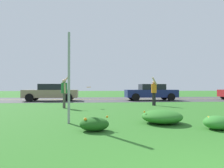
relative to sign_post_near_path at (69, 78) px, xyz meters
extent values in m
plane|color=#2D6B23|center=(2.65, 4.30, -1.47)|extent=(120.00, 120.00, 0.00)
cube|color=#424244|center=(2.65, 13.67, -1.47)|extent=(120.00, 8.63, 0.01)
cube|color=yellow|center=(2.65, 13.67, -1.46)|extent=(120.00, 0.16, 0.00)
ellipsoid|color=#337F2D|center=(4.19, -1.43, -1.28)|extent=(0.76, 0.79, 0.38)
sphere|color=gold|center=(4.21, -1.10, -1.27)|extent=(0.06, 0.06, 0.06)
sphere|color=gold|center=(3.99, -1.28, -1.24)|extent=(0.08, 0.08, 0.08)
sphere|color=gold|center=(4.01, -1.52, -1.25)|extent=(0.07, 0.07, 0.07)
sphere|color=gold|center=(4.23, -1.08, -1.19)|extent=(0.07, 0.07, 0.07)
sphere|color=gold|center=(3.96, -1.38, -1.17)|extent=(0.06, 0.06, 0.06)
sphere|color=gold|center=(4.02, -1.27, -1.16)|extent=(0.06, 0.06, 0.06)
ellipsoid|color=#1E5619|center=(0.80, -1.29, -1.29)|extent=(0.78, 0.67, 0.36)
sphere|color=orange|center=(1.15, -1.19, -1.12)|extent=(0.06, 0.06, 0.06)
sphere|color=orange|center=(0.86, -1.44, -1.27)|extent=(0.09, 0.09, 0.09)
sphere|color=orange|center=(0.74, -1.50, -1.26)|extent=(0.07, 0.07, 0.07)
sphere|color=orange|center=(0.63, -1.12, -1.21)|extent=(0.08, 0.08, 0.08)
sphere|color=orange|center=(0.57, -1.40, -1.15)|extent=(0.08, 0.08, 0.08)
ellipsoid|color=#2D7526|center=(2.99, -0.29, -1.26)|extent=(1.29, 1.37, 0.43)
sphere|color=orange|center=(2.59, -0.06, -1.15)|extent=(0.06, 0.06, 0.06)
sphere|color=orange|center=(3.15, -0.47, -1.22)|extent=(0.05, 0.05, 0.05)
sphere|color=orange|center=(2.98, -0.06, -1.12)|extent=(0.05, 0.05, 0.05)
sphere|color=orange|center=(2.83, -0.86, -1.20)|extent=(0.05, 0.05, 0.05)
sphere|color=orange|center=(2.40, -0.36, -1.09)|extent=(0.06, 0.06, 0.06)
cube|color=#93969B|center=(0.00, 0.00, 0.00)|extent=(0.07, 0.10, 2.94)
cylinder|color=#287038|center=(-0.79, 5.21, -0.35)|extent=(0.34, 0.34, 0.59)
sphere|color=tan|center=(-0.79, 5.21, 0.05)|extent=(0.21, 0.21, 0.21)
cylinder|color=#4C4742|center=(-0.80, 5.30, -1.06)|extent=(0.14, 0.14, 0.83)
cylinder|color=#4C4742|center=(-0.77, 5.13, -1.06)|extent=(0.14, 0.14, 0.83)
cylinder|color=tan|center=(-0.75, 5.42, 0.11)|extent=(0.45, 0.18, 0.47)
cylinder|color=tan|center=(-0.73, 5.03, -0.36)|extent=(0.13, 0.11, 0.56)
cylinder|color=orange|center=(4.72, 6.33, -0.38)|extent=(0.34, 0.34, 0.57)
sphere|color=tan|center=(4.72, 6.33, 0.01)|extent=(0.21, 0.21, 0.21)
cylinder|color=black|center=(4.73, 6.25, -1.07)|extent=(0.14, 0.14, 0.81)
cylinder|color=black|center=(4.70, 6.41, -1.07)|extent=(0.14, 0.14, 0.81)
cylinder|color=tan|center=(4.70, 6.13, 0.09)|extent=(0.37, 0.16, 0.50)
cylinder|color=tan|center=(4.66, 6.52, -0.40)|extent=(0.13, 0.11, 0.54)
cylinder|color=orange|center=(0.58, 5.51, -0.30)|extent=(0.26, 0.26, 0.02)
torus|color=orange|center=(0.58, 5.51, -0.30)|extent=(0.26, 0.26, 0.02)
cylinder|color=black|center=(13.55, 12.61, -1.14)|extent=(0.66, 0.22, 0.66)
cube|color=navy|center=(6.04, 11.72, -0.85)|extent=(4.50, 1.82, 0.66)
cube|color=black|center=(6.14, 11.72, -0.28)|extent=(2.10, 1.64, 0.52)
cylinder|color=black|center=(4.49, 10.83, -1.14)|extent=(0.66, 0.22, 0.66)
cylinder|color=black|center=(4.49, 12.61, -1.14)|extent=(0.66, 0.22, 0.66)
cylinder|color=black|center=(7.59, 10.83, -1.14)|extent=(0.66, 0.22, 0.66)
cylinder|color=black|center=(7.59, 12.61, -1.14)|extent=(0.66, 0.22, 0.66)
cube|color=#937F60|center=(-2.68, 11.72, -0.85)|extent=(4.50, 1.82, 0.66)
cube|color=black|center=(-2.58, 11.72, -0.28)|extent=(2.10, 1.64, 0.52)
cylinder|color=black|center=(-4.23, 10.83, -1.14)|extent=(0.66, 0.22, 0.66)
cylinder|color=black|center=(-4.23, 12.61, -1.14)|extent=(0.66, 0.22, 0.66)
cylinder|color=black|center=(-1.13, 10.83, -1.14)|extent=(0.66, 0.22, 0.66)
cylinder|color=black|center=(-1.13, 12.61, -1.14)|extent=(0.66, 0.22, 0.66)
camera|label=1|loc=(0.71, -7.03, -0.31)|focal=34.43mm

